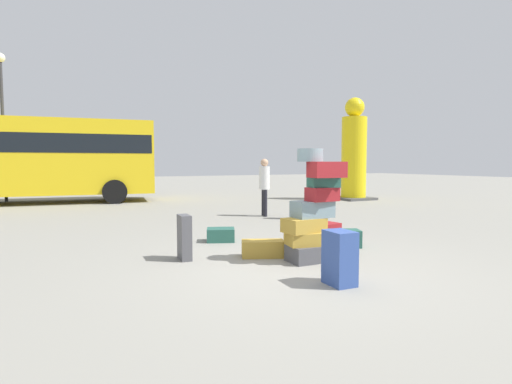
{
  "coord_description": "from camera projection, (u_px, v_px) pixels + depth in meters",
  "views": [
    {
      "loc": [
        -3.21,
        -4.96,
        1.54
      ],
      "look_at": [
        0.33,
        2.11,
        0.96
      ],
      "focal_mm": 28.26,
      "sensor_mm": 36.0,
      "label": 1
    }
  ],
  "objects": [
    {
      "name": "suitcase_tan_foreground_near",
      "position": [
        263.0,
        249.0,
        6.57
      ],
      "size": [
        0.76,
        0.57,
        0.27
      ],
      "primitive_type": "cube",
      "rotation": [
        0.0,
        0.0,
        -0.4
      ],
      "color": "#B28C33",
      "rests_on": "ground"
    },
    {
      "name": "suitcase_tower",
      "position": [
        313.0,
        214.0,
        6.25
      ],
      "size": [
        0.89,
        0.68,
        1.75
      ],
      "color": "#4C4C51",
      "rests_on": "ground"
    },
    {
      "name": "parked_bus",
      "position": [
        38.0,
        155.0,
        15.24
      ],
      "size": [
        8.62,
        3.51,
        3.15
      ],
      "rotation": [
        0.0,
        0.0,
        -0.12
      ],
      "color": "yellow",
      "rests_on": "ground"
    },
    {
      "name": "suitcase_charcoal_foreground_far",
      "position": [
        184.0,
        237.0,
        6.36
      ],
      "size": [
        0.18,
        0.35,
        0.71
      ],
      "primitive_type": "cube",
      "rotation": [
        0.0,
        0.0,
        -0.05
      ],
      "color": "#4C4C51",
      "rests_on": "ground"
    },
    {
      "name": "suitcase_maroon_upright_blue",
      "position": [
        321.0,
        230.0,
        8.31
      ],
      "size": [
        0.86,
        0.55,
        0.28
      ],
      "primitive_type": "cube",
      "rotation": [
        0.0,
        0.0,
        0.16
      ],
      "color": "maroon",
      "rests_on": "ground"
    },
    {
      "name": "suitcase_navy_behind_tower",
      "position": [
        297.0,
        226.0,
        7.48
      ],
      "size": [
        0.33,
        0.36,
        0.72
      ],
      "primitive_type": "cube",
      "rotation": [
        0.0,
        0.0,
        -0.4
      ],
      "color": "#334F99",
      "rests_on": "ground"
    },
    {
      "name": "lamp_post",
      "position": [
        2.0,
        105.0,
        15.65
      ],
      "size": [
        0.36,
        0.36,
        5.76
      ],
      "color": "#333338",
      "rests_on": "ground"
    },
    {
      "name": "person_bearded_onlooker",
      "position": [
        264.0,
        182.0,
        11.53
      ],
      "size": [
        0.3,
        0.33,
        1.65
      ],
      "rotation": [
        0.0,
        0.0,
        -1.85
      ],
      "color": "black",
      "rests_on": "ground"
    },
    {
      "name": "ground_plane",
      "position": [
        300.0,
        266.0,
        5.97
      ],
      "size": [
        80.0,
        80.0,
        0.0
      ],
      "primitive_type": "plane",
      "color": "gray"
    },
    {
      "name": "suitcase_teal_white_trunk",
      "position": [
        221.0,
        235.0,
        7.87
      ],
      "size": [
        0.64,
        0.57,
        0.26
      ],
      "primitive_type": "cube",
      "rotation": [
        0.0,
        0.0,
        -0.38
      ],
      "color": "#26594C",
      "rests_on": "ground"
    },
    {
      "name": "suitcase_teal_right_side",
      "position": [
        338.0,
        238.0,
        7.34
      ],
      "size": [
        0.86,
        0.63,
        0.31
      ],
      "primitive_type": "cube",
      "rotation": [
        0.0,
        0.0,
        -0.42
      ],
      "color": "#26594C",
      "rests_on": "ground"
    },
    {
      "name": "person_tourist_with_camera",
      "position": [
        313.0,
        184.0,
        10.88
      ],
      "size": [
        0.3,
        0.33,
        1.62
      ],
      "rotation": [
        0.0,
        0.0,
        -1.89
      ],
      "color": "brown",
      "rests_on": "ground"
    },
    {
      "name": "yellow_dummy_statue",
      "position": [
        354.0,
        154.0,
        16.72
      ],
      "size": [
        1.43,
        1.43,
        4.21
      ],
      "color": "yellow",
      "rests_on": "ground"
    },
    {
      "name": "suitcase_navy_left_side",
      "position": [
        340.0,
        258.0,
        5.05
      ],
      "size": [
        0.31,
        0.4,
        0.69
      ],
      "primitive_type": "cube",
      "rotation": [
        0.0,
        0.0,
        -0.04
      ],
      "color": "#334F99",
      "rests_on": "ground"
    }
  ]
}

